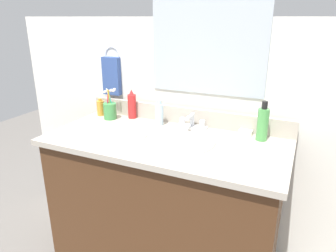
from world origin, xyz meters
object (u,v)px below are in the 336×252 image
at_px(bottle_spray_red, 132,105).
at_px(faucet, 192,123).
at_px(bottle_gel_clear, 159,114).
at_px(bottle_oil_amber, 101,108).
at_px(cup_green, 110,110).
at_px(hand_towel, 112,76).
at_px(soap_bar, 246,132).
at_px(bottle_toner_green, 263,124).

bearing_deg(bottle_spray_red, faucet, -3.32).
bearing_deg(faucet, bottle_gel_clear, -171.88).
bearing_deg(bottle_oil_amber, faucet, 0.93).
xyz_separation_m(faucet, cup_green, (-0.48, -0.04, 0.02)).
bearing_deg(bottle_gel_clear, bottle_spray_red, 166.59).
height_order(hand_towel, bottle_oil_amber, hand_towel).
bearing_deg(hand_towel, soap_bar, -4.09).
bearing_deg(faucet, bottle_toner_green, -2.93).
relative_size(hand_towel, bottle_spray_red, 1.32).
xyz_separation_m(hand_towel, bottle_gel_clear, (0.36, -0.10, -0.16)).
xyz_separation_m(bottle_oil_amber, soap_bar, (0.84, 0.03, -0.03)).
bearing_deg(cup_green, bottle_gel_clear, 3.40).
xyz_separation_m(bottle_spray_red, cup_green, (-0.11, -0.06, -0.02)).
bearing_deg(bottle_oil_amber, bottle_toner_green, -0.56).
relative_size(cup_green, soap_bar, 2.78).
bearing_deg(soap_bar, hand_towel, 175.91).
xyz_separation_m(bottle_gel_clear, bottle_oil_amber, (-0.39, 0.02, -0.02)).
xyz_separation_m(faucet, bottle_oil_amber, (-0.57, -0.01, 0.02)).
relative_size(bottle_toner_green, soap_bar, 2.94).
relative_size(bottle_oil_amber, soap_bar, 1.57).
xyz_separation_m(faucet, soap_bar, (0.28, 0.02, -0.02)).
bearing_deg(hand_towel, cup_green, -64.01).
distance_m(bottle_toner_green, bottle_spray_red, 0.73).
bearing_deg(hand_towel, bottle_spray_red, -18.53).
relative_size(bottle_gel_clear, soap_bar, 2.19).
relative_size(faucet, bottle_oil_amber, 1.60).
bearing_deg(cup_green, bottle_toner_green, 1.70).
xyz_separation_m(hand_towel, bottle_spray_red, (0.16, -0.06, -0.15)).
relative_size(hand_towel, bottle_gel_clear, 1.57).
bearing_deg(soap_bar, bottle_oil_amber, -178.10).
distance_m(bottle_oil_amber, soap_bar, 0.84).
height_order(faucet, bottle_spray_red, bottle_spray_red).
xyz_separation_m(hand_towel, bottle_toner_green, (0.89, -0.09, -0.14)).
relative_size(bottle_gel_clear, bottle_spray_red, 0.84).
bearing_deg(bottle_gel_clear, bottle_oil_amber, 177.68).
xyz_separation_m(bottle_toner_green, bottle_spray_red, (-0.73, 0.04, -0.01)).
distance_m(faucet, soap_bar, 0.28).
distance_m(hand_towel, faucet, 0.57).
bearing_deg(bottle_toner_green, bottle_spray_red, 176.87).
xyz_separation_m(bottle_gel_clear, soap_bar, (0.45, 0.04, -0.05)).
bearing_deg(cup_green, hand_towel, 115.99).
relative_size(bottle_gel_clear, bottle_oil_amber, 1.40).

